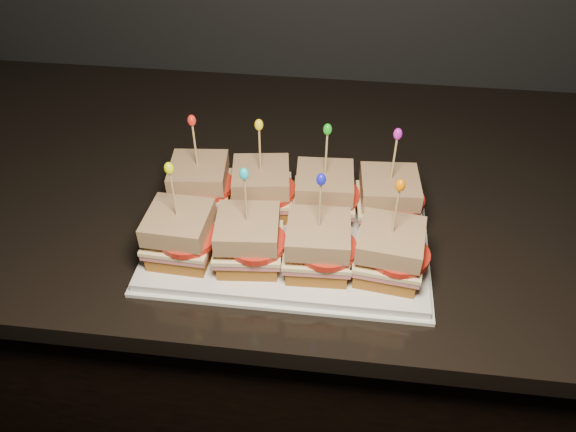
# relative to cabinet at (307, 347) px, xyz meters

# --- Properties ---
(cabinet) EXTENTS (2.23, 0.68, 0.90)m
(cabinet) POSITION_rel_cabinet_xyz_m (0.00, 0.00, 0.00)
(cabinet) COLOR black
(cabinet) RESTS_ON ground
(granite_slab) EXTENTS (2.27, 0.72, 0.03)m
(granite_slab) POSITION_rel_cabinet_xyz_m (0.00, 0.00, 0.47)
(granite_slab) COLOR black
(granite_slab) RESTS_ON cabinet
(platter) EXTENTS (0.39, 0.24, 0.02)m
(platter) POSITION_rel_cabinet_xyz_m (-0.02, -0.17, 0.49)
(platter) COLOR white
(platter) RESTS_ON granite_slab
(platter_rim) EXTENTS (0.41, 0.26, 0.01)m
(platter_rim) POSITION_rel_cabinet_xyz_m (-0.02, -0.17, 0.49)
(platter_rim) COLOR white
(platter_rim) RESTS_ON granite_slab
(sandwich_0_bread_bot) EXTENTS (0.09, 0.09, 0.02)m
(sandwich_0_bread_bot) POSITION_rel_cabinet_xyz_m (-0.16, -0.12, 0.51)
(sandwich_0_bread_bot) COLOR brown
(sandwich_0_bread_bot) RESTS_ON platter
(sandwich_0_ham) EXTENTS (0.10, 0.09, 0.01)m
(sandwich_0_ham) POSITION_rel_cabinet_xyz_m (-0.16, -0.12, 0.53)
(sandwich_0_ham) COLOR #CD6569
(sandwich_0_ham) RESTS_ON sandwich_0_bread_bot
(sandwich_0_cheese) EXTENTS (0.10, 0.10, 0.01)m
(sandwich_0_cheese) POSITION_rel_cabinet_xyz_m (-0.16, -0.12, 0.54)
(sandwich_0_cheese) COLOR #F9E69E
(sandwich_0_cheese) RESTS_ON sandwich_0_ham
(sandwich_0_tomato) EXTENTS (0.08, 0.08, 0.01)m
(sandwich_0_tomato) POSITION_rel_cabinet_xyz_m (-0.15, -0.12, 0.54)
(sandwich_0_tomato) COLOR red
(sandwich_0_tomato) RESTS_ON sandwich_0_cheese
(sandwich_0_bread_top) EXTENTS (0.09, 0.09, 0.03)m
(sandwich_0_bread_top) POSITION_rel_cabinet_xyz_m (-0.16, -0.12, 0.56)
(sandwich_0_bread_top) COLOR #59270E
(sandwich_0_bread_top) RESTS_ON sandwich_0_tomato
(sandwich_0_pick) EXTENTS (0.00, 0.00, 0.09)m
(sandwich_0_pick) POSITION_rel_cabinet_xyz_m (-0.16, -0.12, 0.61)
(sandwich_0_pick) COLOR tan
(sandwich_0_pick) RESTS_ON sandwich_0_bread_top
(sandwich_0_frill) EXTENTS (0.01, 0.01, 0.02)m
(sandwich_0_frill) POSITION_rel_cabinet_xyz_m (-0.16, -0.12, 0.65)
(sandwich_0_frill) COLOR red
(sandwich_0_frill) RESTS_ON sandwich_0_pick
(sandwich_1_bread_bot) EXTENTS (0.09, 0.09, 0.02)m
(sandwich_1_bread_bot) POSITION_rel_cabinet_xyz_m (-0.07, -0.12, 0.51)
(sandwich_1_bread_bot) COLOR brown
(sandwich_1_bread_bot) RESTS_ON platter
(sandwich_1_ham) EXTENTS (0.10, 0.10, 0.01)m
(sandwich_1_ham) POSITION_rel_cabinet_xyz_m (-0.07, -0.12, 0.53)
(sandwich_1_ham) COLOR #CD6569
(sandwich_1_ham) RESTS_ON sandwich_1_bread_bot
(sandwich_1_cheese) EXTENTS (0.10, 0.10, 0.01)m
(sandwich_1_cheese) POSITION_rel_cabinet_xyz_m (-0.07, -0.12, 0.54)
(sandwich_1_cheese) COLOR #F9E69E
(sandwich_1_cheese) RESTS_ON sandwich_1_ham
(sandwich_1_tomato) EXTENTS (0.08, 0.08, 0.01)m
(sandwich_1_tomato) POSITION_rel_cabinet_xyz_m (-0.06, -0.12, 0.54)
(sandwich_1_tomato) COLOR red
(sandwich_1_tomato) RESTS_ON sandwich_1_cheese
(sandwich_1_bread_top) EXTENTS (0.09, 0.09, 0.03)m
(sandwich_1_bread_top) POSITION_rel_cabinet_xyz_m (-0.07, -0.12, 0.56)
(sandwich_1_bread_top) COLOR #59270E
(sandwich_1_bread_top) RESTS_ON sandwich_1_tomato
(sandwich_1_pick) EXTENTS (0.00, 0.00, 0.09)m
(sandwich_1_pick) POSITION_rel_cabinet_xyz_m (-0.07, -0.12, 0.61)
(sandwich_1_pick) COLOR tan
(sandwich_1_pick) RESTS_ON sandwich_1_bread_top
(sandwich_1_frill) EXTENTS (0.01, 0.01, 0.02)m
(sandwich_1_frill) POSITION_rel_cabinet_xyz_m (-0.07, -0.12, 0.65)
(sandwich_1_frill) COLOR yellow
(sandwich_1_frill) RESTS_ON sandwich_1_pick
(sandwich_2_bread_bot) EXTENTS (0.08, 0.08, 0.02)m
(sandwich_2_bread_bot) POSITION_rel_cabinet_xyz_m (0.02, -0.12, 0.51)
(sandwich_2_bread_bot) COLOR brown
(sandwich_2_bread_bot) RESTS_ON platter
(sandwich_2_ham) EXTENTS (0.09, 0.09, 0.01)m
(sandwich_2_ham) POSITION_rel_cabinet_xyz_m (0.02, -0.12, 0.53)
(sandwich_2_ham) COLOR #CD6569
(sandwich_2_ham) RESTS_ON sandwich_2_bread_bot
(sandwich_2_cheese) EXTENTS (0.09, 0.09, 0.01)m
(sandwich_2_cheese) POSITION_rel_cabinet_xyz_m (0.02, -0.12, 0.54)
(sandwich_2_cheese) COLOR #F9E69E
(sandwich_2_cheese) RESTS_ON sandwich_2_ham
(sandwich_2_tomato) EXTENTS (0.08, 0.08, 0.01)m
(sandwich_2_tomato) POSITION_rel_cabinet_xyz_m (0.04, -0.12, 0.54)
(sandwich_2_tomato) COLOR red
(sandwich_2_tomato) RESTS_ON sandwich_2_cheese
(sandwich_2_bread_top) EXTENTS (0.09, 0.09, 0.03)m
(sandwich_2_bread_top) POSITION_rel_cabinet_xyz_m (0.02, -0.12, 0.56)
(sandwich_2_bread_top) COLOR #59270E
(sandwich_2_bread_top) RESTS_ON sandwich_2_tomato
(sandwich_2_pick) EXTENTS (0.00, 0.00, 0.09)m
(sandwich_2_pick) POSITION_rel_cabinet_xyz_m (0.02, -0.12, 0.61)
(sandwich_2_pick) COLOR tan
(sandwich_2_pick) RESTS_ON sandwich_2_bread_top
(sandwich_2_frill) EXTENTS (0.01, 0.01, 0.02)m
(sandwich_2_frill) POSITION_rel_cabinet_xyz_m (0.02, -0.12, 0.65)
(sandwich_2_frill) COLOR #15AF1A
(sandwich_2_frill) RESTS_ON sandwich_2_pick
(sandwich_3_bread_bot) EXTENTS (0.09, 0.09, 0.02)m
(sandwich_3_bread_bot) POSITION_rel_cabinet_xyz_m (0.12, -0.12, 0.51)
(sandwich_3_bread_bot) COLOR brown
(sandwich_3_bread_bot) RESTS_ON platter
(sandwich_3_ham) EXTENTS (0.09, 0.09, 0.01)m
(sandwich_3_ham) POSITION_rel_cabinet_xyz_m (0.12, -0.12, 0.53)
(sandwich_3_ham) COLOR #CD6569
(sandwich_3_ham) RESTS_ON sandwich_3_bread_bot
(sandwich_3_cheese) EXTENTS (0.10, 0.09, 0.01)m
(sandwich_3_cheese) POSITION_rel_cabinet_xyz_m (0.12, -0.12, 0.54)
(sandwich_3_cheese) COLOR #F9E69E
(sandwich_3_cheese) RESTS_ON sandwich_3_ham
(sandwich_3_tomato) EXTENTS (0.08, 0.08, 0.01)m
(sandwich_3_tomato) POSITION_rel_cabinet_xyz_m (0.13, -0.12, 0.54)
(sandwich_3_tomato) COLOR red
(sandwich_3_tomato) RESTS_ON sandwich_3_cheese
(sandwich_3_bread_top) EXTENTS (0.09, 0.09, 0.03)m
(sandwich_3_bread_top) POSITION_rel_cabinet_xyz_m (0.12, -0.12, 0.56)
(sandwich_3_bread_top) COLOR #59270E
(sandwich_3_bread_top) RESTS_ON sandwich_3_tomato
(sandwich_3_pick) EXTENTS (0.00, 0.00, 0.09)m
(sandwich_3_pick) POSITION_rel_cabinet_xyz_m (0.12, -0.12, 0.61)
(sandwich_3_pick) COLOR tan
(sandwich_3_pick) RESTS_ON sandwich_3_bread_top
(sandwich_3_frill) EXTENTS (0.01, 0.01, 0.02)m
(sandwich_3_frill) POSITION_rel_cabinet_xyz_m (0.12, -0.12, 0.65)
(sandwich_3_frill) COLOR #C11AC1
(sandwich_3_frill) RESTS_ON sandwich_3_pick
(sandwich_4_bread_bot) EXTENTS (0.08, 0.08, 0.02)m
(sandwich_4_bread_bot) POSITION_rel_cabinet_xyz_m (-0.16, -0.23, 0.51)
(sandwich_4_bread_bot) COLOR brown
(sandwich_4_bread_bot) RESTS_ON platter
(sandwich_4_ham) EXTENTS (0.09, 0.09, 0.01)m
(sandwich_4_ham) POSITION_rel_cabinet_xyz_m (-0.16, -0.23, 0.53)
(sandwich_4_ham) COLOR #CD6569
(sandwich_4_ham) RESTS_ON sandwich_4_bread_bot
(sandwich_4_cheese) EXTENTS (0.09, 0.09, 0.01)m
(sandwich_4_cheese) POSITION_rel_cabinet_xyz_m (-0.16, -0.23, 0.54)
(sandwich_4_cheese) COLOR #F9E69E
(sandwich_4_cheese) RESTS_ON sandwich_4_ham
(sandwich_4_tomato) EXTENTS (0.08, 0.08, 0.01)m
(sandwich_4_tomato) POSITION_rel_cabinet_xyz_m (-0.15, -0.23, 0.54)
(sandwich_4_tomato) COLOR red
(sandwich_4_tomato) RESTS_ON sandwich_4_cheese
(sandwich_4_bread_top) EXTENTS (0.09, 0.09, 0.03)m
(sandwich_4_bread_top) POSITION_rel_cabinet_xyz_m (-0.16, -0.23, 0.56)
(sandwich_4_bread_top) COLOR #59270E
(sandwich_4_bread_top) RESTS_ON sandwich_4_tomato
(sandwich_4_pick) EXTENTS (0.00, 0.00, 0.09)m
(sandwich_4_pick) POSITION_rel_cabinet_xyz_m (-0.16, -0.23, 0.61)
(sandwich_4_pick) COLOR tan
(sandwich_4_pick) RESTS_ON sandwich_4_bread_top
(sandwich_4_frill) EXTENTS (0.01, 0.01, 0.02)m
(sandwich_4_frill) POSITION_rel_cabinet_xyz_m (-0.16, -0.23, 0.65)
(sandwich_4_frill) COLOR #DBE807
(sandwich_4_frill) RESTS_ON sandwich_4_pick
(sandwich_5_bread_bot) EXTENTS (0.09, 0.09, 0.02)m
(sandwich_5_bread_bot) POSITION_rel_cabinet_xyz_m (-0.07, -0.23, 0.51)
(sandwich_5_bread_bot) COLOR brown
(sandwich_5_bread_bot) RESTS_ON platter
(sandwich_5_ham) EXTENTS (0.10, 0.09, 0.01)m
(sandwich_5_ham) POSITION_rel_cabinet_xyz_m (-0.07, -0.23, 0.53)
(sandwich_5_ham) COLOR #CD6569
(sandwich_5_ham) RESTS_ON sandwich_5_bread_bot
(sandwich_5_cheese) EXTENTS (0.10, 0.09, 0.01)m
(sandwich_5_cheese) POSITION_rel_cabinet_xyz_m (-0.07, -0.23, 0.54)
(sandwich_5_cheese) COLOR #F9E69E
(sandwich_5_cheese) RESTS_ON sandwich_5_ham
(sandwich_5_tomato) EXTENTS (0.08, 0.08, 0.01)m
(sandwich_5_tomato) POSITION_rel_cabinet_xyz_m (-0.06, -0.23, 0.54)
(sandwich_5_tomato) COLOR red
(sandwich_5_tomato) RESTS_ON sandwich_5_cheese
(sandwich_5_bread_top) EXTENTS (0.09, 0.09, 0.03)m
(sandwich_5_bread_top) POSITION_rel_cabinet_xyz_m (-0.07, -0.23, 0.56)
(sandwich_5_bread_top) COLOR #59270E
(sandwich_5_bread_top) RESTS_ON sandwich_5_tomato
(sandwich_5_pick) EXTENTS (0.00, 0.00, 0.09)m
(sandwich_5_pick) POSITION_rel_cabinet_xyz_m (-0.07, -0.23, 0.61)
(sandwich_5_pick) COLOR tan
(sandwich_5_pick) RESTS_ON sandwich_5_bread_top
(sandwich_5_frill) EXTENTS (0.01, 0.01, 0.02)m
(sandwich_5_frill) POSITION_rel_cabinet_xyz_m (-0.07, -0.23, 0.65)
(sandwich_5_frill) COLOR #16BCC6
(sandwich_5_frill) RESTS_ON sandwich_5_pick
(sandwich_6_bread_bot) EXTENTS (0.08, 0.08, 0.02)m
(sandwich_6_bread_bot) POSITION_rel_cabinet_xyz_m (0.02, -0.23, 0.51)
(sandwich_6_bread_bot) COLOR brown
(sandwich_6_bread_bot) RESTS_ON platter
(sandwich_6_ham) EXTENTS (0.09, 0.09, 0.01)m
(sandwich_6_ham) POSITION_rel_cabinet_xyz_m (0.02, -0.23, 0.53)
(sandwich_6_ham) COLOR #CD6569
(sandwich_6_ham) RESTS_ON sandwich_6_bread_bot
(sandwich_6_cheese) EXTENTS (0.09, 0.09, 0.01)m
(sandwich_6_cheese) POSITION_rel_cabinet_xyz_m (0.02, -0.23, 0.54)
(sandwich_6_cheese) COLOR #F9E69E
(sandwich_6_cheese) RESTS_ON sandwich_6_ham
(sandwich_6_tomato) EXTENTS (0.08, 0.08, 0.01)m
(sandwich_6_tomato) POSITION_rel_cabinet_xyz_m (0.04, -0.23, 0.54)
(sandwich_6_tomato) COLOR red
(sandwich_6_tomato) RESTS_ON sandwich_6_cheese
(sandwich_6_bread_top) EXTENTS (0.09, 0.09, 0.03)m
(sandwich_6_bread_top) POSITION_rel_cabinet_xyz_m (0.02, -0.23, 0.56)
(sandwich_6_bread_top) COLOR #59270E
(sandwich_6_bread_top) RESTS_ON sandwich_6_tomato
(sandwich_6_pick) EXTENTS (0.00, 0.00, 0.09)m
(sandwich_6_pick) POSITION_rel_cabinet_xyz_m (0.02, -0.23, 0.61)
(sandwich_6_pick) COLOR tan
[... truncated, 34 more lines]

